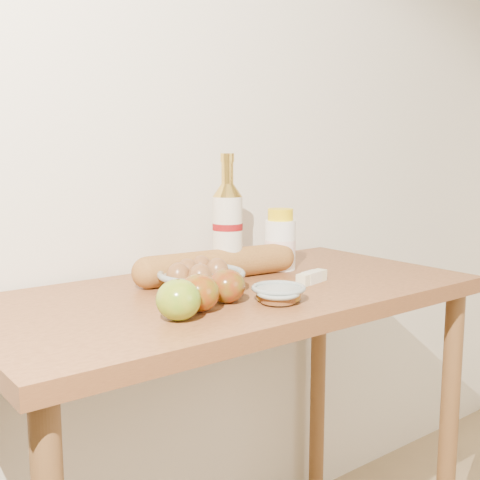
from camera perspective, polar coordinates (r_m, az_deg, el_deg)
name	(u,v)px	position (r m, az deg, el deg)	size (l,w,h in m)	color
back_wall	(159,123)	(1.68, -7.67, 10.98)	(3.50, 0.02, 2.60)	white
table	(232,338)	(1.47, -0.72, -9.25)	(1.20, 0.60, 0.90)	#9A5D31
bourbon_bottle	(228,227)	(1.55, -1.19, 1.20)	(0.09, 0.09, 0.32)	beige
cream_bottle	(280,241)	(1.65, 3.83, -0.14)	(0.11, 0.11, 0.17)	white
egg_bowl	(200,278)	(1.41, -3.83, -3.61)	(0.28, 0.28, 0.07)	gray
baguette	(218,264)	(1.53, -2.09, -2.33)	(0.47, 0.12, 0.08)	#AE7535
apple_yellowgreen	(178,300)	(1.17, -5.86, -5.65)	(0.10, 0.10, 0.08)	#A09D20
apple_redgreen_front	(199,293)	(1.23, -3.92, -5.02)	(0.11, 0.11, 0.08)	#990A08
apple_redgreen_right	(227,286)	(1.30, -1.26, -4.37)	(0.09, 0.09, 0.07)	maroon
sugar_bowl	(278,297)	(1.30, 3.64, -5.43)	(0.12, 0.12, 0.03)	#919E98
syrup_bowl	(279,293)	(1.32, 3.68, -5.02)	(0.12, 0.12, 0.03)	gray
butter_stick	(312,277)	(1.50, 6.82, -3.54)	(0.10, 0.05, 0.03)	beige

